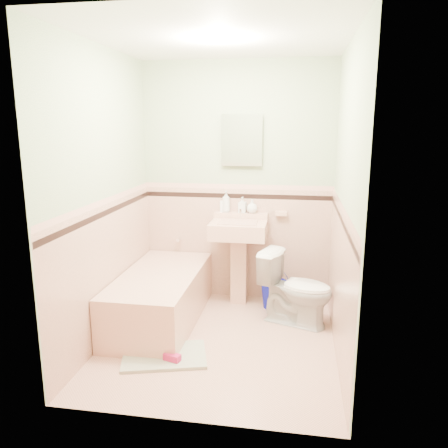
% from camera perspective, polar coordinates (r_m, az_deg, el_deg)
% --- Properties ---
extents(floor, '(2.20, 2.20, 0.00)m').
position_cam_1_polar(floor, '(4.04, -0.60, -14.75)').
color(floor, '#D6A38C').
rests_on(floor, ground).
extents(ceiling, '(2.20, 2.20, 0.00)m').
position_cam_1_polar(ceiling, '(3.65, -0.70, 22.74)').
color(ceiling, white).
rests_on(ceiling, ground).
extents(wall_back, '(2.50, 0.00, 2.50)m').
position_cam_1_polar(wall_back, '(4.72, 1.70, 5.19)').
color(wall_back, beige).
rests_on(wall_back, ground).
extents(wall_front, '(2.50, 0.00, 2.50)m').
position_cam_1_polar(wall_front, '(2.59, -4.90, -1.03)').
color(wall_front, beige).
rests_on(wall_front, ground).
extents(wall_left, '(0.00, 2.50, 2.50)m').
position_cam_1_polar(wall_left, '(3.94, -15.14, 3.29)').
color(wall_left, beige).
rests_on(wall_left, ground).
extents(wall_right, '(0.00, 2.50, 2.50)m').
position_cam_1_polar(wall_right, '(3.61, 15.21, 2.45)').
color(wall_right, beige).
rests_on(wall_right, ground).
extents(wainscot_back, '(2.00, 0.00, 2.00)m').
position_cam_1_polar(wainscot_back, '(4.83, 1.63, -2.49)').
color(wainscot_back, '#D8A891').
rests_on(wainscot_back, ground).
extents(wainscot_front, '(2.00, 0.00, 2.00)m').
position_cam_1_polar(wainscot_front, '(2.82, -4.59, -13.90)').
color(wainscot_front, '#D8A891').
rests_on(wainscot_front, ground).
extents(wainscot_left, '(0.00, 2.20, 2.20)m').
position_cam_1_polar(wainscot_left, '(4.09, -14.46, -5.74)').
color(wainscot_left, '#D8A891').
rests_on(wainscot_left, ground).
extents(wainscot_right, '(0.00, 2.20, 2.20)m').
position_cam_1_polar(wainscot_right, '(3.77, 14.46, -7.31)').
color(wainscot_right, '#D8A891').
rests_on(wainscot_right, ground).
extents(accent_back, '(2.00, 0.00, 2.00)m').
position_cam_1_polar(accent_back, '(4.72, 1.66, 3.60)').
color(accent_back, black).
rests_on(accent_back, ground).
extents(accent_front, '(2.00, 0.00, 2.00)m').
position_cam_1_polar(accent_front, '(2.64, -4.75, -3.68)').
color(accent_front, black).
rests_on(accent_front, ground).
extents(accent_left, '(0.00, 2.20, 2.20)m').
position_cam_1_polar(accent_left, '(3.95, -14.80, 1.43)').
color(accent_left, black).
rests_on(accent_left, ground).
extents(accent_right, '(0.00, 2.20, 2.20)m').
position_cam_1_polar(accent_right, '(3.63, 14.81, 0.45)').
color(accent_right, black).
rests_on(accent_right, ground).
extents(cap_back, '(2.00, 0.00, 2.00)m').
position_cam_1_polar(cap_back, '(4.70, 1.67, 4.80)').
color(cap_back, '#D6A08E').
rests_on(cap_back, ground).
extents(cap_front, '(2.00, 0.00, 2.00)m').
position_cam_1_polar(cap_front, '(2.61, -4.79, -1.58)').
color(cap_front, '#D6A08E').
rests_on(cap_front, ground).
extents(cap_left, '(0.00, 2.20, 2.20)m').
position_cam_1_polar(cap_left, '(3.94, -14.88, 2.85)').
color(cap_left, '#D6A08E').
rests_on(cap_left, ground).
extents(cap_right, '(0.00, 2.20, 2.20)m').
position_cam_1_polar(cap_right, '(3.61, 14.90, 2.00)').
color(cap_right, '#D6A08E').
rests_on(cap_right, ground).
extents(bathtub, '(0.70, 1.50, 0.45)m').
position_cam_1_polar(bathtub, '(4.38, -8.09, -9.41)').
color(bathtub, tan).
rests_on(bathtub, floor).
extents(tub_faucet, '(0.04, 0.12, 0.04)m').
position_cam_1_polar(tub_faucet, '(4.91, -5.73, -1.94)').
color(tub_faucet, silver).
rests_on(tub_faucet, wall_back).
extents(sink, '(0.57, 0.48, 0.89)m').
position_cam_1_polar(sink, '(4.65, 1.84, -5.08)').
color(sink, tan).
rests_on(sink, floor).
extents(sink_faucet, '(0.02, 0.02, 0.10)m').
position_cam_1_polar(sink_faucet, '(4.66, 2.12, 1.36)').
color(sink_faucet, silver).
rests_on(sink_faucet, sink).
extents(medicine_cabinet, '(0.37, 0.04, 0.46)m').
position_cam_1_polar(medicine_cabinet, '(4.64, 2.30, 10.64)').
color(medicine_cabinet, white).
rests_on(medicine_cabinet, wall_back).
extents(soap_dish, '(0.12, 0.07, 0.04)m').
position_cam_1_polar(soap_dish, '(4.69, 7.31, 1.33)').
color(soap_dish, tan).
rests_on(soap_dish, wall_back).
extents(soap_bottle_left, '(0.09, 0.09, 0.22)m').
position_cam_1_polar(soap_bottle_left, '(4.70, 0.26, 2.87)').
color(soap_bottle_left, '#B2B2B2').
rests_on(soap_bottle_left, sink).
extents(soap_bottle_mid, '(0.08, 0.09, 0.17)m').
position_cam_1_polar(soap_bottle_mid, '(4.68, 2.36, 2.47)').
color(soap_bottle_mid, '#B2B2B2').
rests_on(soap_bottle_mid, sink).
extents(soap_bottle_right, '(0.13, 0.13, 0.14)m').
position_cam_1_polar(soap_bottle_right, '(4.67, 3.62, 2.28)').
color(soap_bottle_right, '#B2B2B2').
rests_on(soap_bottle_right, sink).
extents(tube, '(0.05, 0.05, 0.12)m').
position_cam_1_polar(tube, '(4.72, -0.32, 2.27)').
color(tube, white).
rests_on(tube, sink).
extents(toilet, '(0.77, 0.59, 0.69)m').
position_cam_1_polar(toilet, '(4.30, 9.22, -8.14)').
color(toilet, white).
rests_on(toilet, floor).
extents(bucket, '(0.35, 0.35, 0.28)m').
position_cam_1_polar(bucket, '(4.70, 6.45, -8.92)').
color(bucket, '#060C9A').
rests_on(bucket, floor).
extents(bath_mat, '(0.77, 0.61, 0.03)m').
position_cam_1_polar(bath_mat, '(3.82, -7.63, -16.38)').
color(bath_mat, gray).
rests_on(bath_mat, floor).
extents(shoe, '(0.15, 0.10, 0.05)m').
position_cam_1_polar(shoe, '(3.71, -6.65, -16.56)').
color(shoe, '#BF1E59').
rests_on(shoe, bath_mat).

